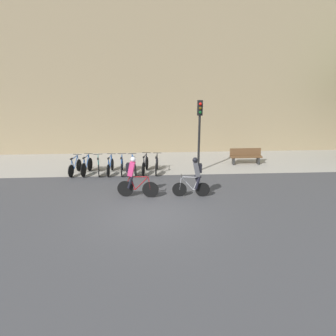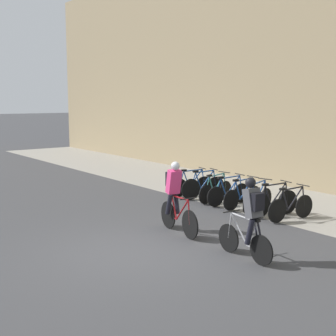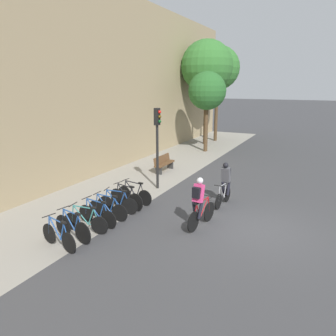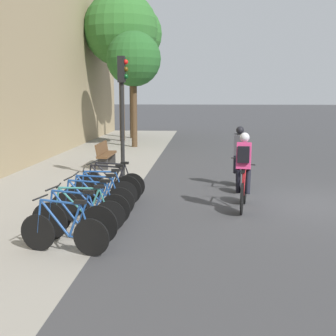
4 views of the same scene
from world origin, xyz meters
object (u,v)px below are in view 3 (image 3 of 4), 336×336
parked_bike_3 (97,215)px  bench (164,163)px  cyclist_grey (225,182)px  parked_bike_6 (126,198)px  parked_bike_1 (73,228)px  parked_bike_5 (117,204)px  cyclist_pink (199,202)px  traffic_light_pole (157,134)px  parked_bike_2 (86,221)px  parked_bike_7 (134,194)px  parked_bike_0 (59,236)px  parked_bike_4 (108,209)px

parked_bike_3 → bench: 7.63m
cyclist_grey → parked_bike_6: cyclist_grey is taller
parked_bike_1 → parked_bike_5: bearing=-0.0°
cyclist_pink → parked_bike_3: 3.55m
parked_bike_5 → bench: parked_bike_5 is taller
traffic_light_pole → parked_bike_5: bearing=-178.4°
cyclist_pink → parked_bike_2: size_ratio=1.09×
parked_bike_2 → parked_bike_3: bearing=-0.0°
parked_bike_2 → traffic_light_pole: size_ratio=0.44×
parked_bike_7 → traffic_light_pole: 3.11m
parked_bike_2 → parked_bike_5: parked_bike_5 is taller
parked_bike_2 → parked_bike_7: parked_bike_7 is taller
parked_bike_1 → cyclist_grey: bearing=-32.7°
parked_bike_5 → traffic_light_pole: bearing=1.6°
parked_bike_6 → bench: parked_bike_6 is taller
parked_bike_3 → parked_bike_6: bearing=0.1°
parked_bike_0 → parked_bike_4: size_ratio=0.96×
parked_bike_2 → parked_bike_6: 2.42m
traffic_light_pole → parked_bike_6: bearing=-178.1°
parked_bike_0 → traffic_light_pole: (6.45, 0.10, 2.19)m
parked_bike_3 → parked_bike_5: 1.21m
cyclist_grey → parked_bike_4: bearing=135.4°
parked_bike_5 → parked_bike_6: parked_bike_6 is taller
parked_bike_4 → parked_bike_6: parked_bike_6 is taller
parked_bike_1 → traffic_light_pole: 6.24m
parked_bike_7 → bench: (5.10, 1.25, 0.08)m
parked_bike_1 → parked_bike_4: parked_bike_1 is taller
traffic_light_pole → bench: (2.89, 1.16, -2.11)m
parked_bike_0 → bench: 9.42m
cyclist_grey → parked_bike_0: (-5.81, 3.34, -0.56)m
bench → traffic_light_pole: bearing=-158.2°
parked_bike_0 → parked_bike_6: 3.63m
cyclist_pink → parked_bike_5: cyclist_pink is taller
parked_bike_0 → parked_bike_5: bearing=0.0°
cyclist_grey → parked_bike_2: size_ratio=1.07×
parked_bike_0 → bench: bearing=7.6°
parked_bike_1 → traffic_light_pole: size_ratio=0.44×
parked_bike_3 → parked_bike_5: parked_bike_5 is taller
parked_bike_2 → traffic_light_pole: traffic_light_pole is taller
cyclist_grey → parked_bike_5: 4.38m
parked_bike_4 → parked_bike_7: 1.82m
cyclist_grey → bench: bearing=52.4°
parked_bike_2 → cyclist_pink: bearing=-58.7°
parked_bike_1 → parked_bike_0: bearing=-179.9°
parked_bike_4 → traffic_light_pole: traffic_light_pole is taller
traffic_light_pole → bench: 3.76m
cyclist_pink → cyclist_grey: bearing=-2.2°
parked_bike_7 → cyclist_pink: bearing=-108.1°
parked_bike_4 → bench: size_ratio=0.93×
parked_bike_3 → parked_bike_6: (1.81, 0.00, 0.02)m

